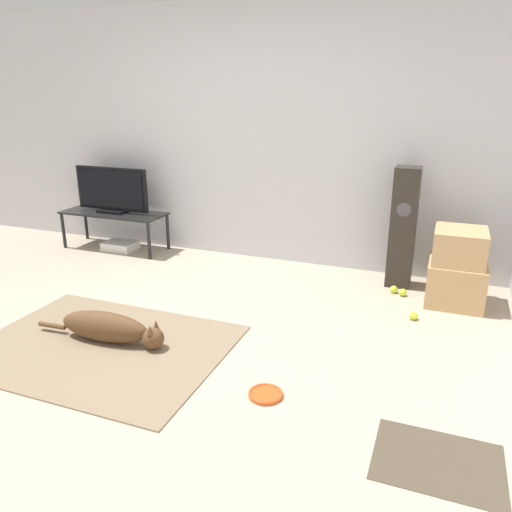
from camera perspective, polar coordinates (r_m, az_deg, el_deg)
ground_plane at (r=3.75m, az=-12.90°, el=-9.44°), size 12.00×12.00×0.00m
wall_back at (r=5.20m, az=-0.77°, el=13.57°), size 8.00×0.06×2.55m
area_rug at (r=3.74m, az=-17.27°, el=-9.83°), size 1.75×1.32×0.01m
dog at (r=3.73m, az=-16.38°, el=-7.88°), size 1.03×0.23×0.22m
frisbee at (r=3.07m, az=1.11°, el=-15.50°), size 0.21×0.21×0.03m
cardboard_box_lower at (r=4.53m, az=21.85°, el=-2.81°), size 0.46×0.49×0.36m
cardboard_box_upper at (r=4.43m, az=22.25°, el=1.04°), size 0.41×0.44×0.28m
floor_speaker at (r=4.67m, az=16.45°, el=3.11°), size 0.22×0.22×1.09m
tv_stand at (r=5.81m, az=-15.93°, el=4.41°), size 1.19×0.44×0.42m
tv at (r=5.76m, az=-16.16°, el=7.20°), size 0.89×0.20×0.50m
tennis_ball_by_boxes at (r=4.14m, az=17.57°, el=-6.53°), size 0.07×0.07×0.07m
tennis_ball_near_speaker at (r=4.62m, az=15.47°, el=-3.69°), size 0.07×0.07×0.07m
tennis_ball_loose_on_carpet at (r=4.57m, az=16.43°, el=-4.01°), size 0.07×0.07×0.07m
game_console at (r=5.85m, az=-15.23°, el=1.18°), size 0.35×0.27×0.09m
door_mat at (r=2.78m, az=20.08°, el=-21.19°), size 0.62×0.48×0.01m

